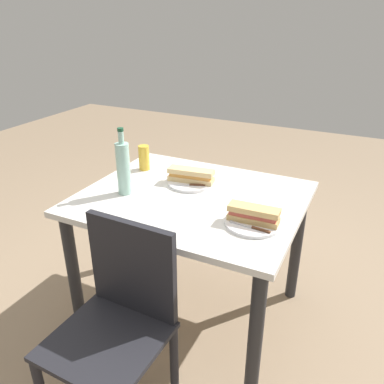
% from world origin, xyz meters
% --- Properties ---
extents(ground_plane, '(8.00, 8.00, 0.00)m').
position_xyz_m(ground_plane, '(0.00, 0.00, 0.00)').
color(ground_plane, '#8C755B').
extents(dining_table, '(1.06, 0.88, 0.73)m').
position_xyz_m(dining_table, '(0.00, 0.00, 0.61)').
color(dining_table, silver).
rests_on(dining_table, ground).
extents(chair_far, '(0.41, 0.41, 0.85)m').
position_xyz_m(chair_far, '(-0.00, 0.64, 0.49)').
color(chair_far, black).
rests_on(chair_far, ground).
extents(plate_near, '(0.24, 0.24, 0.01)m').
position_xyz_m(plate_near, '(0.07, -0.13, 0.73)').
color(plate_near, white).
rests_on(plate_near, dining_table).
extents(baguette_sandwich_near, '(0.24, 0.10, 0.07)m').
position_xyz_m(baguette_sandwich_near, '(0.07, -0.13, 0.77)').
color(baguette_sandwich_near, '#DBB77A').
rests_on(baguette_sandwich_near, plate_near).
extents(knife_near, '(0.17, 0.08, 0.01)m').
position_xyz_m(knife_near, '(0.05, -0.08, 0.74)').
color(knife_near, silver).
rests_on(knife_near, plate_near).
extents(plate_far, '(0.24, 0.24, 0.01)m').
position_xyz_m(plate_far, '(-0.35, 0.14, 0.73)').
color(plate_far, white).
rests_on(plate_far, dining_table).
extents(baguette_sandwich_far, '(0.22, 0.08, 0.07)m').
position_xyz_m(baguette_sandwich_far, '(-0.35, 0.14, 0.77)').
color(baguette_sandwich_far, tan).
rests_on(baguette_sandwich_far, plate_far).
extents(knife_far, '(0.18, 0.03, 0.01)m').
position_xyz_m(knife_far, '(-0.37, 0.19, 0.74)').
color(knife_far, silver).
rests_on(knife_far, plate_far).
extents(water_bottle, '(0.07, 0.07, 0.33)m').
position_xyz_m(water_bottle, '(0.31, 0.12, 0.86)').
color(water_bottle, '#99C6B7').
rests_on(water_bottle, dining_table).
extents(beer_glass, '(0.06, 0.06, 0.14)m').
position_xyz_m(beer_glass, '(0.39, -0.19, 0.80)').
color(beer_glass, gold).
rests_on(beer_glass, dining_table).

